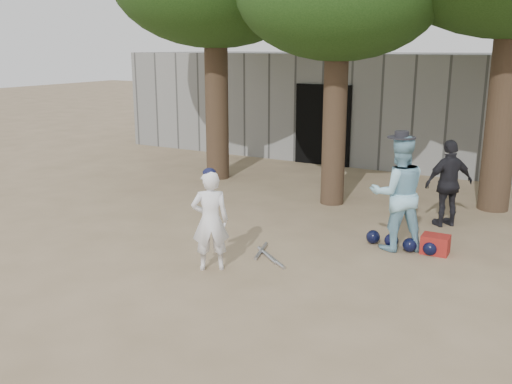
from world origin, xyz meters
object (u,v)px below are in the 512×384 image
Objects in this scene: boy_player at (210,221)px; spectator_blue at (398,193)px; red_bag at (435,244)px; spectator_dark at (449,183)px.

spectator_blue reaches higher than boy_player.
boy_player is 3.55× the size of red_bag.
boy_player is at bearing 12.12° from spectator_dark.
red_bag is at bearing 156.65° from spectator_blue.
boy_player is 0.80× the size of spectator_blue.
red_bag is (2.72, 2.31, -0.60)m from boy_player.
spectator_blue is (2.10, 2.22, 0.18)m from boy_player.
red_bag is at bearing 51.57° from spectator_dark.
spectator_dark reaches higher than red_bag.
spectator_blue is 1.74m from spectator_dark.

